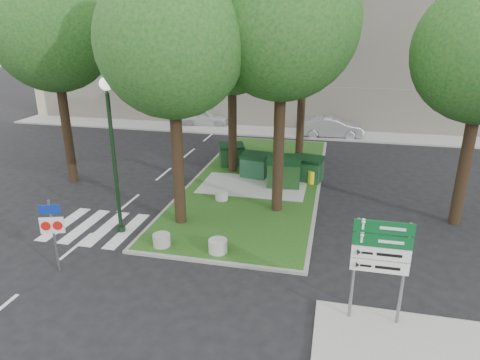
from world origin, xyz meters
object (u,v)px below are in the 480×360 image
(car_silver, at_px, (332,128))
(car_white, at_px, (204,117))
(tree_median_near_right, at_px, (286,7))
(dumpster_c, at_px, (284,172))
(dumpster_b, at_px, (255,165))
(bollard_right, at_px, (218,246))
(street_lamp, at_px, (112,139))
(tree_median_mid, at_px, (234,34))
(dumpster_a, at_px, (232,155))
(directional_sign, at_px, (380,256))
(tree_median_near_left, at_px, (174,27))
(traffic_sign_pole, at_px, (53,226))
(litter_bin, at_px, (312,177))
(bollard_left, at_px, (162,240))
(bollard_mid, at_px, (222,196))
(tree_median_far, at_px, (308,6))
(tree_street_left, at_px, (54,19))
(dumpster_d, at_px, (308,169))

(car_silver, bearing_deg, car_white, 75.64)
(tree_median_near_right, height_order, dumpster_c, tree_median_near_right)
(dumpster_b, bearing_deg, car_white, 128.27)
(bollard_right, height_order, street_lamp, street_lamp)
(tree_median_mid, relative_size, bollard_right, 15.70)
(dumpster_a, xyz_separation_m, directional_sign, (6.77, -11.95, 1.30))
(tree_median_near_left, xyz_separation_m, car_silver, (5.29, 15.38, -6.61))
(traffic_sign_pole, height_order, car_white, traffic_sign_pole)
(tree_median_near_right, bearing_deg, tree_median_mid, 123.69)
(traffic_sign_pole, xyz_separation_m, car_white, (-1.76, 21.06, -0.89))
(tree_median_near_left, height_order, car_white, tree_median_near_left)
(bollard_right, bearing_deg, street_lamp, 167.33)
(litter_bin, height_order, car_white, car_white)
(bollard_left, xyz_separation_m, traffic_sign_pole, (-2.64, -2.06, 1.22))
(bollard_mid, distance_m, street_lamp, 5.71)
(tree_median_near_right, distance_m, street_lamp, 7.76)
(tree_median_far, height_order, car_white, tree_median_far)
(tree_street_left, distance_m, bollard_left, 11.52)
(directional_sign, bearing_deg, bollard_left, 160.00)
(street_lamp, relative_size, traffic_sign_pole, 2.37)
(tree_median_near_left, distance_m, street_lamp, 4.40)
(dumpster_c, bearing_deg, car_white, 117.73)
(dumpster_b, distance_m, litter_bin, 2.93)
(dumpster_c, relative_size, car_silver, 0.39)
(tree_median_near_right, xyz_separation_m, car_white, (-7.95, 14.94, -7.32))
(tree_median_far, bearing_deg, dumpster_b, -118.28)
(dumpster_d, relative_size, bollard_left, 2.55)
(bollard_mid, bearing_deg, tree_street_left, 172.36)
(dumpster_b, xyz_separation_m, directional_sign, (5.17, -10.37, 1.28))
(litter_bin, bearing_deg, tree_median_far, 102.60)
(bollard_left, bearing_deg, tree_median_near_left, 88.57)
(dumpster_a, distance_m, dumpster_b, 2.24)
(bollard_mid, bearing_deg, street_lamp, -129.72)
(tree_median_mid, height_order, dumpster_b, tree_median_mid)
(tree_median_mid, xyz_separation_m, dumpster_d, (3.91, -0.67, -6.26))
(tree_median_mid, distance_m, bollard_right, 10.93)
(bollard_right, bearing_deg, car_white, 108.71)
(directional_sign, xyz_separation_m, car_white, (-11.34, 21.50, -1.34))
(tree_median_mid, height_order, litter_bin, tree_median_mid)
(tree_street_left, height_order, dumpster_d, tree_street_left)
(dumpster_b, distance_m, directional_sign, 11.66)
(tree_median_near_left, xyz_separation_m, tree_median_far, (3.70, 9.50, 1.00))
(bollard_mid, relative_size, litter_bin, 0.86)
(tree_median_far, height_order, directional_sign, tree_median_far)
(tree_median_near_left, bearing_deg, dumpster_a, 89.10)
(tree_median_mid, distance_m, dumpster_d, 7.41)
(dumpster_d, distance_m, car_white, 14.21)
(tree_median_near_right, xyz_separation_m, tree_street_left, (-10.50, 1.50, -0.33))
(dumpster_d, bearing_deg, bollard_mid, -121.18)
(tree_median_mid, bearing_deg, car_silver, 61.68)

